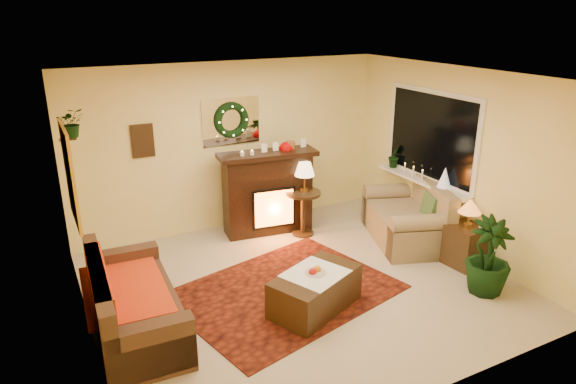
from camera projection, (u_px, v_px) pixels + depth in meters
name	position (u px, v px, depth m)	size (l,w,h in m)	color
floor	(301.00, 285.00, 6.53)	(5.00, 5.00, 0.00)	beige
ceiling	(303.00, 78.00, 5.65)	(5.00, 5.00, 0.00)	white
wall_back	(231.00, 146.00, 7.96)	(5.00, 5.00, 0.00)	#EFD88C
wall_front	(434.00, 269.00, 4.21)	(5.00, 5.00, 0.00)	#EFD88C
wall_left	(78.00, 228.00, 5.00)	(4.50, 4.50, 0.00)	#EFD88C
wall_right	(458.00, 162.00, 7.18)	(4.50, 4.50, 0.00)	#EFD88C
area_rug	(285.00, 291.00, 6.37)	(2.58, 1.94, 0.01)	#451211
sofa	(135.00, 295.00, 5.49)	(0.84, 1.90, 0.82)	brown
red_throw	(125.00, 289.00, 5.56)	(0.85, 1.38, 0.02)	#D74226
fireplace	(268.00, 198.00, 7.95)	(1.33, 0.42, 1.22)	black
poinsettia	(286.00, 149.00, 7.83)	(0.21, 0.21, 0.21)	#A50200
mantel_candle_a	(242.00, 158.00, 7.50)	(0.06, 0.06, 0.19)	silver
mantel_candle_b	(252.00, 157.00, 7.54)	(0.06, 0.06, 0.19)	#FFF6CB
mantel_mirror	(231.00, 121.00, 7.81)	(0.92, 0.02, 0.72)	white
wreath	(232.00, 120.00, 7.77)	(0.55, 0.55, 0.11)	#194719
wall_art	(143.00, 141.00, 7.28)	(0.32, 0.03, 0.48)	#381E11
gold_mirror	(70.00, 176.00, 5.10)	(0.03, 0.84, 1.00)	gold
hanging_plant	(73.00, 137.00, 5.72)	(0.33, 0.28, 0.36)	#194719
loveseat	(405.00, 214.00, 7.69)	(0.91, 1.57, 0.91)	#A59C8B
window_frame	(431.00, 136.00, 7.54)	(0.03, 1.86, 1.36)	white
window_glass	(430.00, 136.00, 7.54)	(0.02, 1.70, 1.22)	black
window_sill	(422.00, 181.00, 7.73)	(0.22, 1.86, 0.04)	white
mini_tree	(445.00, 178.00, 7.29)	(0.22, 0.22, 0.33)	silver
sill_plant	(395.00, 156.00, 8.27)	(0.27, 0.22, 0.50)	#19491E
side_table_round	(303.00, 215.00, 7.91)	(0.54, 0.54, 0.70)	#522A1E
lamp_cream	(304.00, 180.00, 7.75)	(0.30, 0.30, 0.46)	#FFE396
end_table_square	(465.00, 246.00, 6.98)	(0.46, 0.46, 0.56)	black
lamp_tiffany	(469.00, 215.00, 6.79)	(0.30, 0.30, 0.44)	#FF9A0E
coffee_table	(315.00, 293.00, 5.95)	(1.09, 0.60, 0.46)	#543619
fruit_bowl	(315.00, 274.00, 5.87)	(0.24, 0.24, 0.06)	beige
floor_palm	(488.00, 259.00, 6.23)	(1.62, 1.62, 2.90)	#1C3E1F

